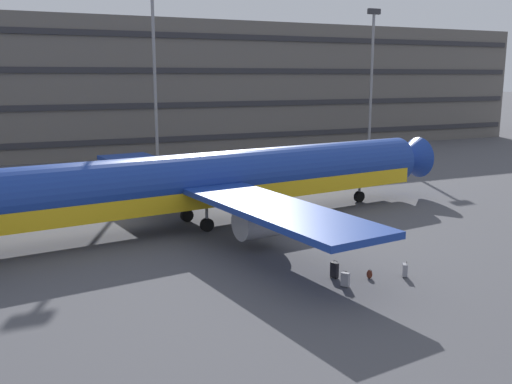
{
  "coord_description": "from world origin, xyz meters",
  "views": [
    {
      "loc": [
        -15.32,
        -37.69,
        10.12
      ],
      "look_at": [
        -0.74,
        -5.58,
        3.0
      ],
      "focal_mm": 40.27,
      "sensor_mm": 36.0,
      "label": 1
    }
  ],
  "objects_px": {
    "suitcase_teal": "(405,270)",
    "backpack_laid_flat": "(369,275)",
    "airliner": "(209,182)",
    "suitcase_silver": "(345,279)",
    "suitcase_small": "(334,270)"
  },
  "relations": [
    {
      "from": "suitcase_small",
      "to": "airliner",
      "type": "bearing_deg",
      "value": 99.32
    },
    {
      "from": "airliner",
      "to": "suitcase_teal",
      "type": "bearing_deg",
      "value": -68.82
    },
    {
      "from": "suitcase_silver",
      "to": "backpack_laid_flat",
      "type": "relative_size",
      "value": 1.68
    },
    {
      "from": "suitcase_small",
      "to": "backpack_laid_flat",
      "type": "bearing_deg",
      "value": -27.32
    },
    {
      "from": "airliner",
      "to": "backpack_laid_flat",
      "type": "xyz_separation_m",
      "value": [
        3.69,
        -13.68,
        -2.82
      ]
    },
    {
      "from": "suitcase_silver",
      "to": "airliner",
      "type": "bearing_deg",
      "value": 97.73
    },
    {
      "from": "suitcase_small",
      "to": "backpack_laid_flat",
      "type": "relative_size",
      "value": 1.85
    },
    {
      "from": "suitcase_teal",
      "to": "backpack_laid_flat",
      "type": "bearing_deg",
      "value": 163.79
    },
    {
      "from": "suitcase_silver",
      "to": "suitcase_teal",
      "type": "bearing_deg",
      "value": -0.74
    },
    {
      "from": "airliner",
      "to": "suitcase_silver",
      "type": "relative_size",
      "value": 49.23
    },
    {
      "from": "suitcase_teal",
      "to": "suitcase_small",
      "type": "height_order",
      "value": "suitcase_small"
    },
    {
      "from": "airliner",
      "to": "backpack_laid_flat",
      "type": "height_order",
      "value": "airliner"
    },
    {
      "from": "suitcase_teal",
      "to": "backpack_laid_flat",
      "type": "height_order",
      "value": "suitcase_teal"
    },
    {
      "from": "airliner",
      "to": "suitcase_silver",
      "type": "height_order",
      "value": "airliner"
    },
    {
      "from": "airliner",
      "to": "suitcase_silver",
      "type": "xyz_separation_m",
      "value": [
        1.92,
        -14.16,
        -2.65
      ]
    }
  ]
}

